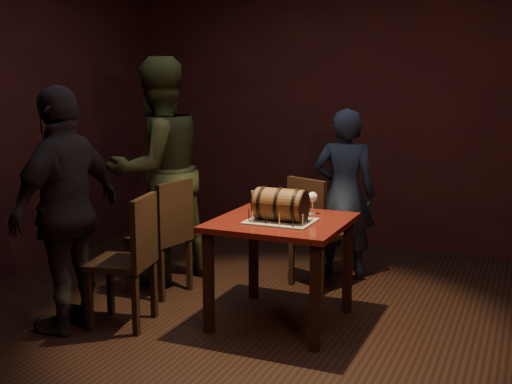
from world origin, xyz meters
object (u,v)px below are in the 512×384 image
(wine_glass_right, at_px, (313,198))
(person_left_rear, at_px, (158,171))
(wine_glass_mid, at_px, (288,195))
(chair_left_front, at_px, (132,254))
(wine_glass_left, at_px, (267,194))
(chair_left_rear, at_px, (166,231))
(pint_of_ale, at_px, (275,202))
(barrel_cake, at_px, (281,205))
(person_back, at_px, (344,194))
(person_left_front, at_px, (66,210))
(chair_back, at_px, (314,227))
(pub_table, at_px, (281,235))

(wine_glass_right, bearing_deg, person_left_rear, 170.83)
(wine_glass_mid, xyz_separation_m, chair_left_front, (-0.86, -0.78, -0.34))
(wine_glass_left, distance_m, chair_left_rear, 0.90)
(pint_of_ale, relative_size, person_left_rear, 0.08)
(pint_of_ale, bearing_deg, chair_left_front, -138.16)
(barrel_cake, xyz_separation_m, pint_of_ale, (-0.17, 0.31, -0.05))
(person_back, relative_size, person_left_front, 0.88)
(wine_glass_left, relative_size, chair_back, 0.17)
(person_left_rear, bearing_deg, wine_glass_left, 103.90)
(wine_glass_right, distance_m, person_left_front, 1.73)
(barrel_cake, xyz_separation_m, person_back, (0.09, 1.30, -0.14))
(person_left_rear, bearing_deg, pint_of_ale, 101.51)
(pub_table, distance_m, chair_back, 0.82)
(wine_glass_left, relative_size, chair_left_front, 0.17)
(chair_left_front, bearing_deg, wine_glass_mid, 42.35)
(barrel_cake, bearing_deg, pub_table, 106.64)
(wine_glass_right, relative_size, chair_left_front, 0.17)
(chair_back, bearing_deg, person_back, 71.84)
(barrel_cake, bearing_deg, person_left_front, -155.37)
(barrel_cake, height_order, wine_glass_left, barrel_cake)
(wine_glass_mid, relative_size, wine_glass_right, 1.00)
(barrel_cake, height_order, wine_glass_right, barrel_cake)
(barrel_cake, height_order, wine_glass_mid, barrel_cake)
(pint_of_ale, relative_size, person_back, 0.10)
(person_left_front, bearing_deg, pub_table, 119.66)
(wine_glass_left, distance_m, person_back, 0.99)
(pub_table, distance_m, person_back, 1.23)
(wine_glass_left, bearing_deg, barrel_cake, -55.89)
(wine_glass_left, xyz_separation_m, chair_back, (0.21, 0.51, -0.35))
(barrel_cake, distance_m, person_left_front, 1.46)
(pub_table, relative_size, wine_glass_mid, 5.59)
(wine_glass_mid, distance_m, chair_left_front, 1.22)
(pint_of_ale, height_order, person_back, person_back)
(pub_table, distance_m, person_left_rear, 1.45)
(wine_glass_left, distance_m, pint_of_ale, 0.12)
(wine_glass_left, bearing_deg, chair_back, 68.02)
(wine_glass_mid, bearing_deg, barrel_cake, -76.47)
(wine_glass_mid, height_order, chair_left_front, chair_left_front)
(chair_left_front, height_order, person_back, person_back)
(wine_glass_left, distance_m, person_left_front, 1.45)
(person_back, xyz_separation_m, person_left_rear, (-1.43, -0.71, 0.21))
(wine_glass_mid, xyz_separation_m, person_left_front, (-1.23, -0.99, -0.03))
(wine_glass_left, relative_size, pint_of_ale, 1.07)
(wine_glass_right, xyz_separation_m, person_back, (-0.03, 0.95, -0.13))
(chair_left_rear, height_order, person_left_front, person_left_front)
(barrel_cake, distance_m, person_back, 1.31)
(pint_of_ale, distance_m, chair_left_front, 1.10)
(barrel_cake, distance_m, wine_glass_mid, 0.40)
(barrel_cake, relative_size, person_back, 0.27)
(wine_glass_left, xyz_separation_m, chair_left_front, (-0.70, -0.77, -0.35))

